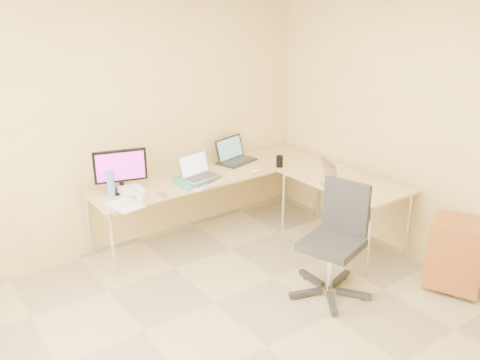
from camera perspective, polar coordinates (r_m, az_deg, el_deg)
floor at (r=4.01m, az=3.08°, el=-18.37°), size 4.50×4.50×0.00m
wall_back at (r=5.21m, az=-12.51°, el=6.44°), size 4.50×0.00×4.50m
wall_right at (r=4.91m, az=22.83°, el=4.48°), size 0.00×4.50×4.50m
desk_main at (r=5.49m, az=-3.14°, el=-2.68°), size 2.65×0.70×0.73m
desk_return at (r=5.38m, az=11.56°, el=-3.59°), size 0.70×1.30×0.73m
monitor at (r=4.87m, az=-13.37°, el=0.99°), size 0.52×0.29×0.42m
book_stack at (r=5.02m, az=-5.72°, el=-0.19°), size 0.25×0.33×0.05m
laptop_center at (r=4.98m, az=-4.55°, el=1.49°), size 0.43×0.36×0.24m
laptop_black at (r=5.63m, az=-0.37°, el=3.39°), size 0.51×0.43×0.28m
keyboard at (r=5.00m, az=-3.78°, el=-0.47°), size 0.39×0.23×0.02m
mouse at (r=5.33m, az=1.84°, el=1.02°), size 0.11×0.09×0.04m
mug at (r=4.68m, az=-11.19°, el=-1.73°), size 0.13×0.13×0.10m
cd_stack at (r=4.76m, az=-8.93°, el=-1.68°), size 0.11×0.11×0.03m
water_bottle at (r=4.84m, az=-14.45°, el=-0.39°), size 0.08×0.08×0.24m
papers at (r=4.63m, az=-12.95°, el=-2.78°), size 0.28×0.37×0.01m
white_box at (r=4.87m, az=-12.35°, el=-1.12°), size 0.20×0.14×0.07m
desk_fan at (r=5.05m, az=-14.29°, el=0.68°), size 0.27×0.27×0.27m
black_cup at (r=5.51m, az=4.51°, el=2.13°), size 0.09×0.09×0.13m
laptop_return at (r=5.00m, az=11.28°, el=0.47°), size 0.40×0.36×0.23m
office_chair at (r=4.42m, az=10.36°, el=-7.02°), size 0.75×0.75×1.01m
cabinet at (r=4.87m, az=23.33°, el=-7.67°), size 0.52×0.56×0.63m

